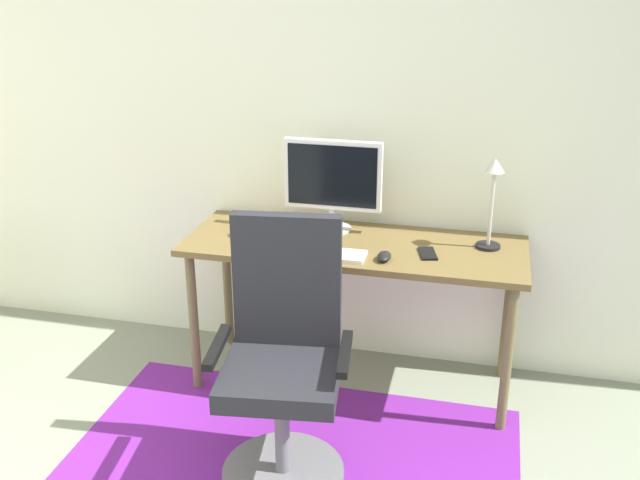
{
  "coord_description": "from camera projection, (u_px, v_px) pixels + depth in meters",
  "views": [
    {
      "loc": [
        0.9,
        -1.2,
        1.96
      ],
      "look_at": [
        0.22,
        1.6,
        0.83
      ],
      "focal_mm": 40.8,
      "sensor_mm": 36.0,
      "label": 1
    }
  ],
  "objects": [
    {
      "name": "office_chair",
      "position": [
        284.0,
        375.0,
        2.81
      ],
      "size": [
        0.56,
        0.49,
        1.06
      ],
      "rotation": [
        0.0,
        0.0,
        0.13
      ],
      "color": "slate",
      "rests_on": "ground"
    },
    {
      "name": "coffee_cup",
      "position": [
        254.0,
        226.0,
        3.38
      ],
      "size": [
        0.09,
        0.09,
        0.1
      ],
      "primitive_type": "cylinder",
      "color": "maroon",
      "rests_on": "desk"
    },
    {
      "name": "computer_mouse",
      "position": [
        384.0,
        256.0,
        3.13
      ],
      "size": [
        0.06,
        0.1,
        0.03
      ],
      "primitive_type": "ellipsoid",
      "color": "black",
      "rests_on": "desk"
    },
    {
      "name": "cell_phone",
      "position": [
        428.0,
        253.0,
        3.19
      ],
      "size": [
        0.1,
        0.15,
        0.01
      ],
      "primitive_type": "cube",
      "rotation": [
        0.0,
        0.0,
        0.26
      ],
      "color": "black",
      "rests_on": "desk"
    },
    {
      "name": "monitor",
      "position": [
        333.0,
        179.0,
        3.39
      ],
      "size": [
        0.46,
        0.18,
        0.44
      ],
      "color": "#B2B2B7",
      "rests_on": "desk"
    },
    {
      "name": "wall_back",
      "position": [
        305.0,
        102.0,
        3.51
      ],
      "size": [
        6.0,
        0.1,
        2.6
      ],
      "primitive_type": "cube",
      "color": "white",
      "rests_on": "ground"
    },
    {
      "name": "area_rug",
      "position": [
        290.0,
        463.0,
        3.01
      ],
      "size": [
        1.85,
        1.2,
        0.01
      ],
      "primitive_type": "cube",
      "color": "#6D2089",
      "rests_on": "ground"
    },
    {
      "name": "keyboard",
      "position": [
        317.0,
        253.0,
        3.19
      ],
      "size": [
        0.43,
        0.13,
        0.02
      ],
      "primitive_type": "cube",
      "color": "white",
      "rests_on": "desk"
    },
    {
      "name": "desk",
      "position": [
        354.0,
        258.0,
        3.35
      ],
      "size": [
        1.56,
        0.57,
        0.73
      ],
      "color": "brown",
      "rests_on": "ground"
    },
    {
      "name": "desk_lamp",
      "position": [
        493.0,
        193.0,
        3.18
      ],
      "size": [
        0.11,
        0.11,
        0.41
      ],
      "color": "black",
      "rests_on": "desk"
    }
  ]
}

